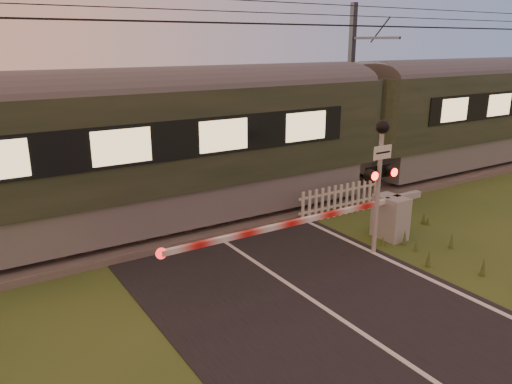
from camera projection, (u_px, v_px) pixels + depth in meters
ground at (346, 323)px, 9.25m from camera, size 160.00×160.00×0.00m
road at (355, 328)px, 9.07m from camera, size 6.00×140.00×0.03m
track_bed at (193, 219)px, 14.48m from camera, size 140.00×3.40×0.39m
overhead_wires at (185, 13)px, 12.84m from camera, size 120.00×0.62×0.62m
train at (354, 124)px, 16.98m from camera, size 43.64×3.01×4.07m
boom_gate at (380, 217)px, 12.93m from camera, size 7.55×0.88×1.17m
crossing_signal at (380, 164)px, 11.71m from camera, size 0.84×0.35×3.29m
picket_fence at (341, 200)px, 14.86m from camera, size 3.08×0.08×0.97m
catenary_mast at (351, 86)px, 19.44m from camera, size 0.20×2.45×6.43m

